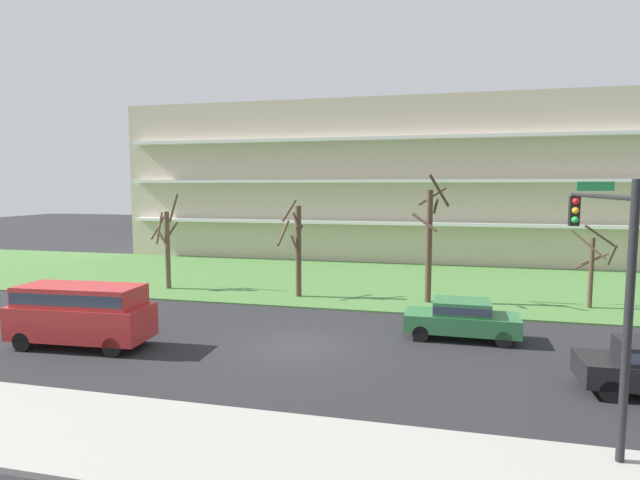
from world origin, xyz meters
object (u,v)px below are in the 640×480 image
object	(u,v)px
tree_center	(430,239)
traffic_signal_mast	(604,259)
sedan_green_near_left	(462,317)
tree_far_left	(167,244)
tree_right	(593,266)
van_red_center_left	(81,311)
tree_left	(297,247)

from	to	relation	value
tree_center	traffic_signal_mast	distance (m)	14.07
traffic_signal_mast	sedan_green_near_left	bearing A→B (deg)	113.52
sedan_green_near_left	tree_far_left	bearing A→B (deg)	-19.76
tree_right	traffic_signal_mast	size ratio (longest dim) A/B	0.69
tree_right	van_red_center_left	distance (m)	23.19
tree_far_left	tree_left	size ratio (longest dim) A/B	1.06
sedan_green_near_left	van_red_center_left	size ratio (longest dim) A/B	0.83
tree_center	sedan_green_near_left	size ratio (longest dim) A/B	1.51
tree_left	traffic_signal_mast	world-z (taller)	traffic_signal_mast
tree_far_left	tree_left	bearing A→B (deg)	-2.45
tree_left	sedan_green_near_left	world-z (taller)	tree_left
tree_far_left	tree_right	bearing A→B (deg)	1.11
tree_left	sedan_green_near_left	xyz separation A→B (m)	(8.54, -5.90, -1.90)
tree_far_left	tree_center	distance (m)	15.05
tree_far_left	tree_center	world-z (taller)	tree_center
tree_far_left	sedan_green_near_left	size ratio (longest dim) A/B	1.27
traffic_signal_mast	van_red_center_left	bearing A→B (deg)	171.20
tree_right	sedan_green_near_left	distance (m)	9.31
sedan_green_near_left	tree_center	bearing A→B (deg)	-75.21
van_red_center_left	sedan_green_near_left	bearing A→B (deg)	14.56
tree_far_left	sedan_green_near_left	distance (m)	17.78
tree_far_left	traffic_signal_mast	distance (m)	23.83
tree_left	van_red_center_left	xyz separation A→B (m)	(-5.42, -10.40, -1.38)
tree_far_left	van_red_center_left	size ratio (longest dim) A/B	1.06
traffic_signal_mast	tree_far_left	bearing A→B (deg)	145.75
van_red_center_left	traffic_signal_mast	distance (m)	17.51
traffic_signal_mast	tree_left	bearing A→B (deg)	131.76
tree_center	sedan_green_near_left	distance (m)	6.77
tree_left	van_red_center_left	size ratio (longest dim) A/B	1.00
tree_left	tree_right	distance (m)	14.91
van_red_center_left	traffic_signal_mast	bearing A→B (deg)	-12.12
tree_center	van_red_center_left	distance (m)	16.47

